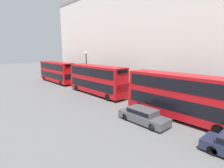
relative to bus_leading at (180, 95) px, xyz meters
The scene contains 6 objects.
bus_leading is the anchor object (origin of this frame).
bus_second_in_queue 13.20m from the bus_leading, 90.00° to the left, with size 2.59×11.14×4.38m.
bus_third_in_queue 27.03m from the bus_leading, 90.00° to the left, with size 2.59×11.41×4.24m.
car_hatchback 4.14m from the bus_leading, 154.07° to the left, with size 1.79×4.78×1.37m.
street_lamp 18.89m from the bus_leading, 84.29° to the left, with size 0.44×0.44×6.42m.
pedestrian 20.20m from the bus_leading, 81.95° to the left, with size 0.36×0.36×1.58m.
Camera 1 is at (-14.10, -1.81, 6.55)m, focal length 28.00 mm.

